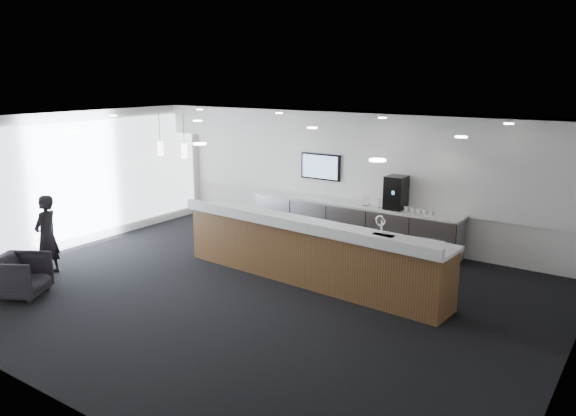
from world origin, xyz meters
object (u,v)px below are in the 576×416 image
Objects in this scene: service_counter at (309,252)px; lounge_guest at (47,236)px; armchair at (21,276)px; coffee_machine at (396,193)px.

service_counter is 3.56× the size of lounge_guest.
armchair is (-3.71, -3.45, -0.20)m from service_counter.
service_counter is 6.84× the size of armchair.
armchair is 0.52× the size of lounge_guest.
lounge_guest reaches higher than armchair.
lounge_guest is at bearing 2.97° from armchair.
coffee_machine is 7.10m from lounge_guest.
armchair is (-4.25, -6.08, -0.93)m from coffee_machine.
lounge_guest is (-4.30, -2.53, 0.21)m from service_counter.
service_counter is 5.07m from armchair.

